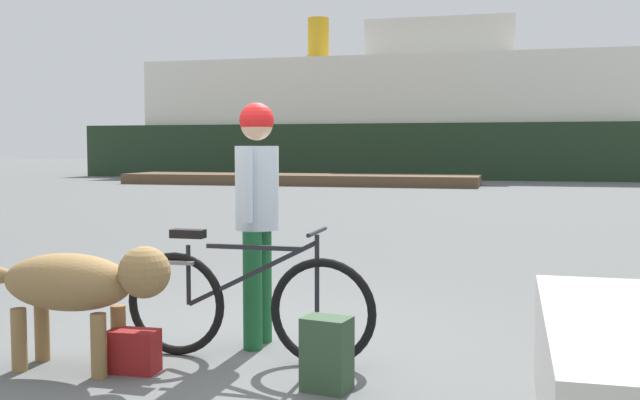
{
  "coord_description": "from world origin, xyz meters",
  "views": [
    {
      "loc": [
        1.85,
        -4.89,
        1.47
      ],
      "look_at": [
        0.11,
        1.81,
        0.97
      ],
      "focal_mm": 41.43,
      "sensor_mm": 36.0,
      "label": 1
    }
  ],
  "objects_px": {
    "handbag_pannier": "(134,351)",
    "backpack": "(327,354)",
    "ferry_boat": "(387,121)",
    "person_cyclist": "(257,199)",
    "dog": "(79,285)",
    "bicycle": "(245,304)"
  },
  "relations": [
    {
      "from": "bicycle",
      "to": "handbag_pannier",
      "type": "height_order",
      "value": "bicycle"
    },
    {
      "from": "dog",
      "to": "backpack",
      "type": "bearing_deg",
      "value": 0.32
    },
    {
      "from": "ferry_boat",
      "to": "backpack",
      "type": "bearing_deg",
      "value": -81.19
    },
    {
      "from": "handbag_pannier",
      "to": "backpack",
      "type": "bearing_deg",
      "value": -1.45
    },
    {
      "from": "dog",
      "to": "backpack",
      "type": "height_order",
      "value": "dog"
    },
    {
      "from": "dog",
      "to": "ferry_boat",
      "type": "distance_m",
      "value": 33.59
    },
    {
      "from": "bicycle",
      "to": "person_cyclist",
      "type": "distance_m",
      "value": 0.79
    },
    {
      "from": "handbag_pannier",
      "to": "ferry_boat",
      "type": "bearing_deg",
      "value": 96.61
    },
    {
      "from": "dog",
      "to": "handbag_pannier",
      "type": "xyz_separation_m",
      "value": [
        0.36,
        0.04,
        -0.43
      ]
    },
    {
      "from": "dog",
      "to": "backpack",
      "type": "xyz_separation_m",
      "value": [
        1.67,
        0.01,
        -0.35
      ]
    },
    {
      "from": "ferry_boat",
      "to": "person_cyclist",
      "type": "bearing_deg",
      "value": -82.24
    },
    {
      "from": "handbag_pannier",
      "to": "dog",
      "type": "bearing_deg",
      "value": -173.32
    },
    {
      "from": "bicycle",
      "to": "dog",
      "type": "relative_size",
      "value": 1.23
    },
    {
      "from": "person_cyclist",
      "to": "handbag_pannier",
      "type": "xyz_separation_m",
      "value": [
        -0.56,
        -0.83,
        -0.95
      ]
    },
    {
      "from": "dog",
      "to": "bicycle",
      "type": "bearing_deg",
      "value": 26.82
    },
    {
      "from": "backpack",
      "to": "ferry_boat",
      "type": "height_order",
      "value": "ferry_boat"
    },
    {
      "from": "backpack",
      "to": "dog",
      "type": "bearing_deg",
      "value": -179.68
    },
    {
      "from": "handbag_pannier",
      "to": "ferry_boat",
      "type": "xyz_separation_m",
      "value": [
        -3.86,
        33.29,
        2.68
      ]
    },
    {
      "from": "person_cyclist",
      "to": "backpack",
      "type": "xyz_separation_m",
      "value": [
        0.74,
        -0.86,
        -0.87
      ]
    },
    {
      "from": "ferry_boat",
      "to": "handbag_pannier",
      "type": "bearing_deg",
      "value": -83.39
    },
    {
      "from": "bicycle",
      "to": "handbag_pannier",
      "type": "bearing_deg",
      "value": -143.61
    },
    {
      "from": "bicycle",
      "to": "dog",
      "type": "distance_m",
      "value": 1.1
    }
  ]
}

